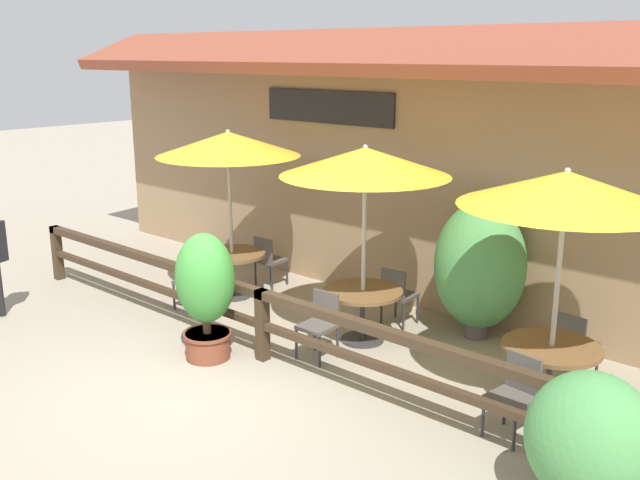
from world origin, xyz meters
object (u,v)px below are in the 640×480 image
object	(u,v)px
chair_far_wallside	(574,342)
potted_plant_entrance_palm	(590,445)
chair_near_wallside	(268,258)
chair_near_streetside	(194,278)
dining_table_middle	(363,300)
chair_middle_streetside	(320,322)
potted_plant_small_flowering	(480,266)
dining_table_near	(232,261)
dining_table_far	(551,357)
patio_umbrella_far	(566,189)
patio_umbrella_middle	(365,162)
chair_far_streetside	(515,392)
potted_plant_broad_leaf	(205,289)
chair_middle_wallside	(398,293)
patio_umbrella_near	(228,144)

from	to	relation	value
chair_far_wallside	potted_plant_entrance_palm	xyz separation A→B (m)	(1.15, -2.49, 0.20)
chair_near_wallside	chair_far_wallside	distance (m)	5.31
chair_near_streetside	dining_table_middle	distance (m)	2.86
chair_near_streetside	chair_middle_streetside	size ratio (longest dim) A/B	1.00
chair_far_wallside	potted_plant_entrance_palm	size ratio (longest dim) A/B	0.66
chair_near_wallside	potted_plant_small_flowering	bearing A→B (deg)	-177.54
dining_table_near	potted_plant_entrance_palm	xyz separation A→B (m)	(6.53, -1.83, 0.09)
chair_near_wallside	chair_far_wallside	bearing A→B (deg)	176.25
dining_table_far	patio_umbrella_far	bearing A→B (deg)	90.00
patio_umbrella_middle	chair_far_streetside	distance (m)	3.50
dining_table_middle	potted_plant_broad_leaf	size ratio (longest dim) A/B	0.65
dining_table_near	chair_middle_streetside	xyz separation A→B (m)	(2.65, -0.85, -0.10)
chair_near_streetside	potted_plant_small_flowering	distance (m)	4.33
chair_middle_wallside	potted_plant_broad_leaf	xyz separation A→B (m)	(-1.17, -2.57, 0.45)
patio_umbrella_near	dining_table_near	xyz separation A→B (m)	(0.00, 0.00, -1.89)
chair_near_wallside	potted_plant_broad_leaf	world-z (taller)	potted_plant_broad_leaf
dining_table_middle	potted_plant_entrance_palm	size ratio (longest dim) A/B	0.82
dining_table_far	potted_plant_broad_leaf	xyz separation A→B (m)	(-3.88, -1.67, 0.35)
chair_far_streetside	potted_plant_broad_leaf	size ratio (longest dim) A/B	0.52
chair_middle_streetside	chair_far_wallside	bearing A→B (deg)	25.29
patio_umbrella_near	chair_middle_streetside	bearing A→B (deg)	-17.80
potted_plant_small_flowering	patio_umbrella_near	bearing A→B (deg)	-164.09
chair_far_wallside	potted_plant_small_flowering	world-z (taller)	potted_plant_small_flowering
chair_near_wallside	potted_plant_small_flowering	distance (m)	3.82
patio_umbrella_middle	chair_far_wallside	xyz separation A→B (m)	(2.65, 0.72, -1.99)
chair_near_wallside	potted_plant_broad_leaf	size ratio (longest dim) A/B	0.52
chair_near_wallside	potted_plant_broad_leaf	xyz separation A→B (m)	(1.51, -2.59, 0.45)
dining_table_far	potted_plant_small_flowering	distance (m)	2.10
dining_table_near	chair_near_wallside	size ratio (longest dim) A/B	1.25
patio_umbrella_near	chair_middle_streetside	distance (m)	3.42
chair_middle_wallside	chair_far_streetside	world-z (taller)	same
potted_plant_entrance_palm	dining_table_far	bearing A→B (deg)	122.99
patio_umbrella_far	dining_table_far	world-z (taller)	patio_umbrella_far
chair_far_wallside	potted_plant_small_flowering	size ratio (longest dim) A/B	0.45
patio_umbrella_middle	dining_table_middle	distance (m)	1.89
chair_near_streetside	potted_plant_broad_leaf	size ratio (longest dim) A/B	0.52
dining_table_near	potted_plant_small_flowering	bearing A→B (deg)	15.91
chair_near_wallside	chair_far_streetside	size ratio (longest dim) A/B	1.00
chair_near_wallside	dining_table_middle	bearing A→B (deg)	160.29
patio_umbrella_near	chair_middle_streetside	size ratio (longest dim) A/B	3.13
dining_table_middle	potted_plant_small_flowering	world-z (taller)	potted_plant_small_flowering
patio_umbrella_middle	potted_plant_small_flowering	xyz separation A→B (m)	(1.11, 1.15, -1.45)
patio_umbrella_near	chair_near_streetside	bearing A→B (deg)	-93.04
chair_middle_wallside	potted_plant_entrance_palm	world-z (taller)	potted_plant_entrance_palm
patio_umbrella_middle	potted_plant_small_flowering	bearing A→B (deg)	46.16
dining_table_near	potted_plant_entrance_palm	distance (m)	6.79
dining_table_middle	patio_umbrella_far	size ratio (longest dim) A/B	0.40
dining_table_near	chair_middle_wallside	bearing A→B (deg)	14.90
dining_table_near	chair_middle_streetside	world-z (taller)	chair_middle_streetside
potted_plant_entrance_palm	dining_table_middle	bearing A→B (deg)	155.03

